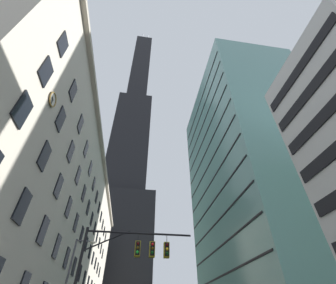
% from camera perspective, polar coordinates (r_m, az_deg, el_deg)
% --- Properties ---
extents(station_building, '(18.00, 70.59, 28.52)m').
position_cam_1_polar(station_building, '(46.68, -30.53, -19.37)').
color(station_building, beige).
rests_on(station_building, ground).
extents(dark_skyscraper, '(29.46, 29.46, 220.86)m').
position_cam_1_polar(dark_skyscraper, '(121.80, -10.46, -6.22)').
color(dark_skyscraper, black).
rests_on(dark_skyscraper, ground).
extents(glass_office_midrise, '(18.60, 31.23, 53.08)m').
position_cam_1_polar(glass_office_midrise, '(50.89, 20.58, -8.09)').
color(glass_office_midrise, slate).
rests_on(glass_office_midrise, ground).
extents(traffic_signal_mast, '(7.91, 0.63, 7.40)m').
position_cam_1_polar(traffic_signal_mast, '(17.78, -9.49, -27.39)').
color(traffic_signal_mast, black).
rests_on(traffic_signal_mast, sidewalk_left).
extents(street_lamppost, '(1.86, 0.32, 8.15)m').
position_cam_1_polar(street_lamppost, '(23.81, -23.92, -29.73)').
color(street_lamppost, '#47474C').
rests_on(street_lamppost, sidewalk_left).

